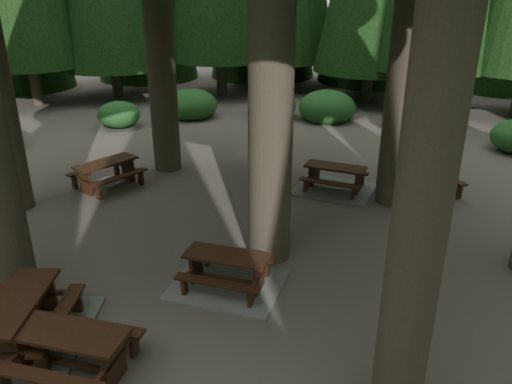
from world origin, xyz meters
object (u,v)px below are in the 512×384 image
at_px(picnic_table_e, 69,346).
at_px(picnic_table_c, 334,182).
at_px(picnic_table_a, 227,276).
at_px(picnic_table_f, 21,328).
at_px(picnic_table_b, 107,170).
at_px(picnic_table_d, 426,175).

bearing_deg(picnic_table_e, picnic_table_c, 70.40).
bearing_deg(picnic_table_a, picnic_table_f, -135.88).
bearing_deg(picnic_table_c, picnic_table_e, -100.37).
bearing_deg(picnic_table_f, picnic_table_b, -175.85).
xyz_separation_m(picnic_table_a, picnic_table_b, (-5.38, 2.72, 0.27)).
height_order(picnic_table_a, picnic_table_f, picnic_table_f).
bearing_deg(picnic_table_e, picnic_table_f, 160.65).
xyz_separation_m(picnic_table_d, picnic_table_f, (-4.43, -9.14, -0.22)).
xyz_separation_m(picnic_table_a, picnic_table_c, (0.21, 5.34, 0.01)).
height_order(picnic_table_d, picnic_table_f, picnic_table_f).
xyz_separation_m(picnic_table_a, picnic_table_d, (2.39, 6.35, 0.27)).
bearing_deg(picnic_table_b, picnic_table_a, -103.78).
bearing_deg(picnic_table_f, picnic_table_a, 116.78).
distance_m(picnic_table_c, picnic_table_e, 8.35).
height_order(picnic_table_a, picnic_table_b, picnic_table_b).
xyz_separation_m(picnic_table_b, picnic_table_e, (4.55, -5.66, -0.00)).
distance_m(picnic_table_a, picnic_table_f, 3.46).
bearing_deg(picnic_table_f, picnic_table_c, 137.48).
relative_size(picnic_table_b, picnic_table_d, 0.91).
bearing_deg(picnic_table_c, picnic_table_f, -108.67).
distance_m(picnic_table_c, picnic_table_f, 8.44).
relative_size(picnic_table_a, picnic_table_c, 1.04).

